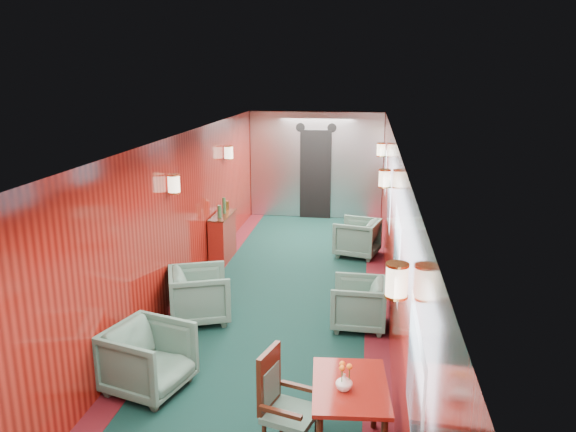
# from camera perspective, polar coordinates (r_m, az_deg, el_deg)

# --- Properties ---
(room) EXTENTS (12.00, 12.10, 2.40)m
(room) POSITION_cam_1_polar(r_m,az_deg,el_deg) (6.87, -1.79, 0.80)
(room) COLOR black
(room) RESTS_ON ground
(bulkhead) EXTENTS (2.98, 0.17, 2.39)m
(bulkhead) POSITION_cam_1_polar(r_m,az_deg,el_deg) (12.71, 2.85, 5.11)
(bulkhead) COLOR silver
(bulkhead) RESTS_ON ground
(windows_right) EXTENTS (0.02, 8.60, 0.80)m
(windows_right) POSITION_cam_1_polar(r_m,az_deg,el_deg) (7.07, 10.55, -0.60)
(windows_right) COLOR silver
(windows_right) RESTS_ON ground
(wall_sconces) EXTENTS (2.97, 7.97, 0.25)m
(wall_sconces) POSITION_cam_1_polar(r_m,az_deg,el_deg) (7.38, -1.04, 3.01)
(wall_sconces) COLOR beige
(wall_sconces) RESTS_ON ground
(dining_table) EXTENTS (0.71, 0.96, 0.68)m
(dining_table) POSITION_cam_1_polar(r_m,az_deg,el_deg) (5.06, 6.30, -17.73)
(dining_table) COLOR maroon
(dining_table) RESTS_ON ground
(side_chair) EXTENTS (0.53, 0.55, 0.98)m
(side_chair) POSITION_cam_1_polar(r_m,az_deg,el_deg) (5.06, -0.71, -18.19)
(side_chair) COLOR #1B3F37
(side_chair) RESTS_ON ground
(credenza) EXTENTS (0.29, 0.93, 1.11)m
(credenza) POSITION_cam_1_polar(r_m,az_deg,el_deg) (9.99, -6.66, -2.06)
(credenza) COLOR maroon
(credenza) RESTS_ON ground
(flower_vase) EXTENTS (0.17, 0.17, 0.15)m
(flower_vase) POSITION_cam_1_polar(r_m,az_deg,el_deg) (4.89, 5.73, -16.43)
(flower_vase) COLOR silver
(flower_vase) RESTS_ON dining_table
(armchair_left_near) EXTENTS (0.96, 0.95, 0.71)m
(armchair_left_near) POSITION_cam_1_polar(r_m,az_deg,el_deg) (6.20, -13.99, -13.90)
(armchair_left_near) COLOR #1B3F37
(armchair_left_near) RESTS_ON ground
(armchair_left_far) EXTENTS (1.01, 1.00, 0.72)m
(armchair_left_far) POSITION_cam_1_polar(r_m,az_deg,el_deg) (7.67, -8.97, -7.92)
(armchair_left_far) COLOR #1B3F37
(armchair_left_far) RESTS_ON ground
(armchair_right_near) EXTENTS (0.73, 0.71, 0.65)m
(armchair_right_near) POSITION_cam_1_polar(r_m,az_deg,el_deg) (7.46, 7.18, -8.83)
(armchair_right_near) COLOR #1B3F37
(armchair_right_near) RESTS_ON ground
(armchair_right_far) EXTENTS (0.90, 0.89, 0.68)m
(armchair_right_far) POSITION_cam_1_polar(r_m,az_deg,el_deg) (10.23, 7.03, -2.20)
(armchair_right_far) COLOR #1B3F37
(armchair_right_far) RESTS_ON ground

